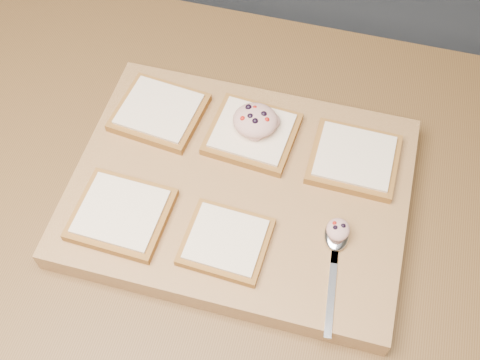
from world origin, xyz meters
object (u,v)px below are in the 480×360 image
Objects in this scene: spoon at (336,243)px; cutting_board at (240,191)px; bread_far_center at (252,133)px; tuna_salad_dollop at (255,120)px.

cutting_board is at bearing 158.05° from spoon.
cutting_board is 3.55× the size of bread_far_center.
spoon is (0.16, -0.15, -0.00)m from bread_far_center.
spoon is at bearing -45.44° from tuna_salad_dollop.
tuna_salad_dollop is 0.39× the size of spoon.
bread_far_center is at bearing 136.26° from spoon.
tuna_salad_dollop reaches higher than cutting_board.
cutting_board is 0.11m from tuna_salad_dollop.
tuna_salad_dollop is at bearing 90.76° from cutting_board.
spoon reaches higher than cutting_board.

